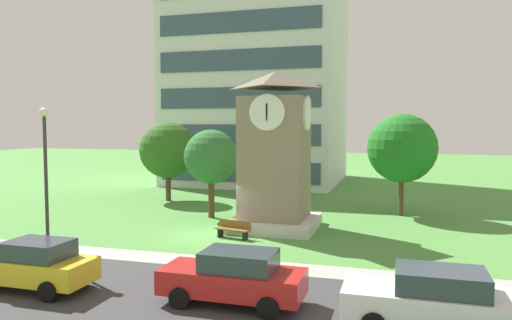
{
  "coord_description": "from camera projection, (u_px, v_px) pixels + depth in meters",
  "views": [
    {
      "loc": [
        8.86,
        -22.12,
        5.51
      ],
      "look_at": [
        1.36,
        3.79,
        3.63
      ],
      "focal_mm": 33.62,
      "sensor_mm": 36.0,
      "label": 1
    }
  ],
  "objects": [
    {
      "name": "clock_tower",
      "position": [
        275.0,
        160.0,
        25.69
      ],
      "size": [
        4.49,
        4.49,
        8.43
      ],
      "color": "gray",
      "rests_on": "ground"
    },
    {
      "name": "street_lamp",
      "position": [
        46.0,
        168.0,
        19.4
      ],
      "size": [
        0.36,
        0.36,
        6.27
      ],
      "color": "#333338",
      "rests_on": "ground"
    },
    {
      "name": "parked_car_red",
      "position": [
        234.0,
        277.0,
        14.85
      ],
      "size": [
        4.49,
        1.97,
        1.69
      ],
      "color": "red",
      "rests_on": "ground"
    },
    {
      "name": "parked_car_white",
      "position": [
        433.0,
        299.0,
        12.91
      ],
      "size": [
        4.71,
        2.01,
        1.69
      ],
      "color": "silver",
      "rests_on": "ground"
    },
    {
      "name": "tree_near_tower",
      "position": [
        211.0,
        157.0,
        28.84
      ],
      "size": [
        3.27,
        3.27,
        5.34
      ],
      "color": "#513823",
      "rests_on": "ground"
    },
    {
      "name": "parked_car_yellow",
      "position": [
        35.0,
        265.0,
        16.15
      ],
      "size": [
        4.13,
        1.93,
        1.69
      ],
      "color": "gold",
      "rests_on": "ground"
    },
    {
      "name": "office_building",
      "position": [
        261.0,
        86.0,
        48.23
      ],
      "size": [
        15.7,
        15.26,
        19.2
      ],
      "color": "silver",
      "rests_on": "ground"
    },
    {
      "name": "kerb_strip",
      "position": [
        172.0,
        259.0,
        20.0
      ],
      "size": [
        120.0,
        1.6,
        0.01
      ],
      "primitive_type": "cube",
      "color": "#9E9E99",
      "rests_on": "ground"
    },
    {
      "name": "street_asphalt",
      "position": [
        112.0,
        294.0,
        15.78
      ],
      "size": [
        120.0,
        7.2,
        0.01
      ],
      "primitive_type": "cube",
      "color": "#38383A",
      "rests_on": "ground"
    },
    {
      "name": "tree_by_building",
      "position": [
        402.0,
        148.0,
        29.42
      ],
      "size": [
        4.23,
        4.23,
        6.3
      ],
      "color": "#513823",
      "rests_on": "ground"
    },
    {
      "name": "ground_plane",
      "position": [
        209.0,
        236.0,
        24.04
      ],
      "size": [
        160.0,
        160.0,
        0.0
      ],
      "primitive_type": "plane",
      "color": "#4C893D"
    },
    {
      "name": "tree_streetside",
      "position": [
        168.0,
        150.0,
        35.46
      ],
      "size": [
        4.17,
        4.17,
        5.87
      ],
      "color": "#513823",
      "rests_on": "ground"
    },
    {
      "name": "park_bench",
      "position": [
        233.0,
        229.0,
        23.65
      ],
      "size": [
        1.86,
        0.88,
        0.88
      ],
      "color": "brown",
      "rests_on": "ground"
    }
  ]
}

